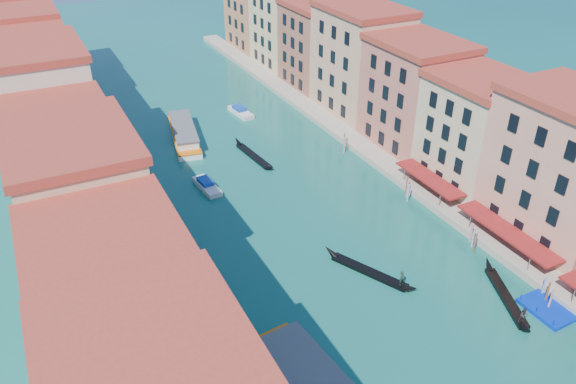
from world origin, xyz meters
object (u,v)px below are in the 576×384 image
gondola_right (507,297)px  gondola_fore (369,270)px  blue_dock (546,309)px  vaporetto_far (184,133)px

gondola_right → gondola_fore: bearing=158.2°
gondola_right → blue_dock: bearing=-28.5°
gondola_right → vaporetto_far: bearing=131.4°
gondola_fore → blue_dock: 20.25m
vaporetto_far → gondola_fore: (8.56, -47.35, -0.75)m
gondola_fore → gondola_right: 16.04m
gondola_fore → blue_dock: (14.13, -14.51, -0.22)m
gondola_right → blue_dock: size_ratio=2.24×
vaporetto_far → blue_dock: 65.89m
vaporetto_far → gondola_right: 61.90m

